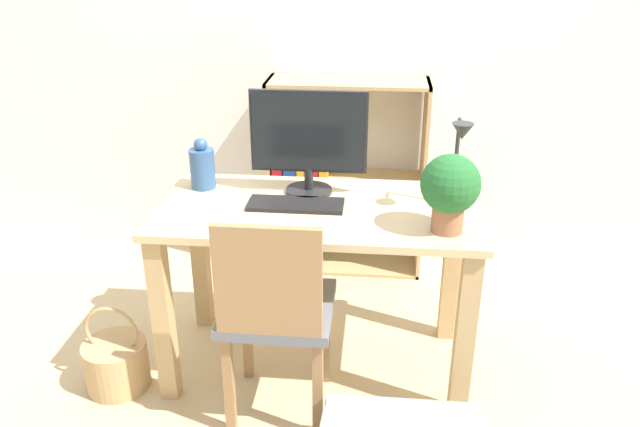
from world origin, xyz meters
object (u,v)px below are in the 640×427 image
(vase, at_px, (202,166))
(bookshelf, at_px, (317,176))
(chair, at_px, (275,310))
(basket, at_px, (116,363))
(monitor, at_px, (309,137))
(potted_plant, at_px, (450,188))
(keyboard, at_px, (296,204))
(desk_lamp, at_px, (458,157))

(vase, distance_m, bookshelf, 0.90)
(chair, bearing_deg, basket, 170.93)
(monitor, height_order, basket, monitor)
(monitor, xyz_separation_m, vase, (-0.44, 0.01, -0.14))
(potted_plant, xyz_separation_m, chair, (-0.60, -0.17, -0.42))
(potted_plant, relative_size, chair, 0.33)
(keyboard, bearing_deg, desk_lamp, 2.57)
(keyboard, relative_size, basket, 0.98)
(vase, height_order, desk_lamp, desk_lamp)
(chair, xyz_separation_m, basket, (-0.69, 0.11, -0.37))
(desk_lamp, height_order, bookshelf, desk_lamp)
(basket, bearing_deg, chair, -9.16)
(vase, distance_m, desk_lamp, 1.03)
(keyboard, relative_size, bookshelf, 0.36)
(desk_lamp, height_order, chair, desk_lamp)
(monitor, bearing_deg, bookshelf, 93.21)
(vase, relative_size, desk_lamp, 0.61)
(basket, bearing_deg, bookshelf, 57.67)
(bookshelf, distance_m, basket, 1.39)
(potted_plant, bearing_deg, vase, 161.45)
(basket, bearing_deg, monitor, 26.25)
(keyboard, bearing_deg, monitor, 77.27)
(desk_lamp, bearing_deg, potted_plant, -102.76)
(monitor, distance_m, vase, 0.46)
(potted_plant, bearing_deg, bookshelf, 118.07)
(keyboard, distance_m, desk_lamp, 0.64)
(bookshelf, bearing_deg, chair, -91.20)
(potted_plant, distance_m, chair, 0.75)
(monitor, xyz_separation_m, chair, (-0.07, -0.48, -0.49))
(monitor, relative_size, vase, 2.17)
(bookshelf, bearing_deg, vase, -118.29)
(keyboard, distance_m, bookshelf, 0.93)
(monitor, distance_m, potted_plant, 0.62)
(monitor, xyz_separation_m, desk_lamp, (0.57, -0.12, -0.02))
(chair, bearing_deg, potted_plant, 15.64)
(vase, xyz_separation_m, potted_plant, (0.97, -0.33, 0.07))
(bookshelf, bearing_deg, desk_lamp, -55.02)
(potted_plant, height_order, chair, potted_plant)
(vase, relative_size, basket, 0.57)
(monitor, height_order, desk_lamp, monitor)
(vase, bearing_deg, chair, -52.71)
(chair, xyz_separation_m, bookshelf, (0.03, 1.23, 0.05))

